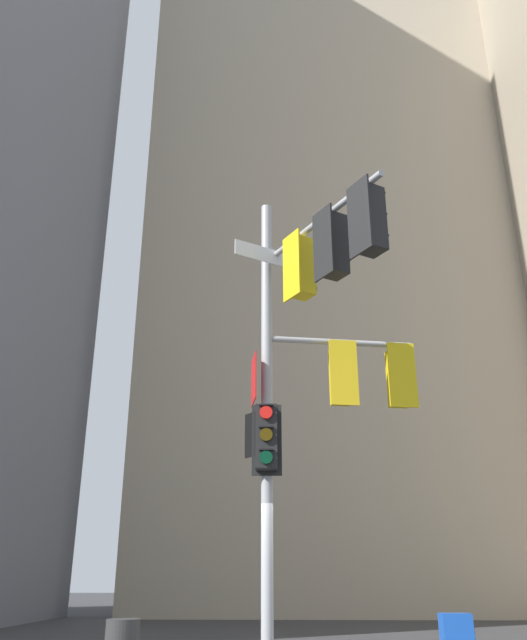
{
  "coord_description": "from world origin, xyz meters",
  "views": [
    {
      "loc": [
        0.25,
        -10.49,
        1.42
      ],
      "look_at": [
        -0.06,
        0.11,
        5.64
      ],
      "focal_mm": 36.44,
      "sensor_mm": 36.0,
      "label": 1
    }
  ],
  "objects": [
    {
      "name": "signal_pole_assembly",
      "position": [
        0.81,
        -0.58,
        4.87
      ],
      "size": [
        3.08,
        3.42,
        7.87
      ],
      "color": "#9EA0A3",
      "rests_on": "ground"
    },
    {
      "name": "building_mid_block",
      "position": [
        2.91,
        24.26,
        21.08
      ],
      "size": [
        17.87,
        17.87,
        42.16
      ],
      "primitive_type": "cube",
      "color": "tan",
      "rests_on": "ground"
    }
  ]
}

